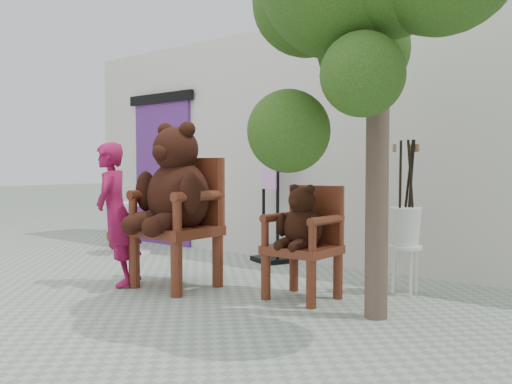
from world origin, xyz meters
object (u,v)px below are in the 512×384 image
display_stand (270,216)px  stool_bucket (406,226)px  cafe_table (135,222)px  chair_small (304,230)px  person (117,214)px  chair_big (177,195)px

display_stand → stool_bucket: size_ratio=1.04×
cafe_table → chair_small: bearing=-11.4°
person → stool_bucket: 2.84m
chair_small → person: person is taller
chair_big → display_stand: chair_big is taller
stool_bucket → display_stand: bearing=165.1°
person → display_stand: (0.38, 2.04, -0.14)m
cafe_table → stool_bucket: bearing=1.5°
person → cafe_table: (-1.49, 1.40, -0.28)m
person → cafe_table: size_ratio=2.04×
chair_big → cafe_table: bearing=152.1°
chair_big → person: (-0.52, -0.33, -0.20)m
chair_big → stool_bucket: size_ratio=1.13×
cafe_table → chair_big: bearing=-27.9°
cafe_table → display_stand: 1.98m
stool_bucket → chair_small: bearing=-130.0°
cafe_table → stool_bucket: stool_bucket is taller
display_stand → stool_bucket: (2.03, -0.54, 0.06)m
chair_small → stool_bucket: stool_bucket is taller
cafe_table → stool_bucket: size_ratio=0.48×
chair_big → chair_small: bearing=18.2°
stool_bucket → cafe_table: bearing=-178.5°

